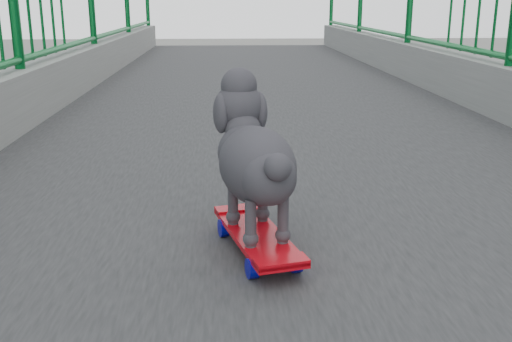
{
  "coord_description": "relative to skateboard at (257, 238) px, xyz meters",
  "views": [
    {
      "loc": [
        -0.26,
        2.56,
        7.67
      ],
      "look_at": [
        -0.18,
        4.13,
        7.22
      ],
      "focal_mm": 42.0,
      "sensor_mm": 36.0,
      "label": 1
    }
  ],
  "objects": [
    {
      "name": "skateboard",
      "position": [
        0.0,
        0.0,
        0.0
      ],
      "size": [
        0.24,
        0.47,
        0.06
      ],
      "rotation": [
        0.0,
        0.0,
        0.25
      ],
      "color": "red",
      "rests_on": "footbridge"
    },
    {
      "name": "poodle",
      "position": [
        -0.01,
        0.02,
        0.22
      ],
      "size": [
        0.26,
        0.46,
        0.39
      ],
      "rotation": [
        0.0,
        0.0,
        0.25
      ],
      "color": "#322F35",
      "rests_on": "skateboard"
    }
  ]
}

